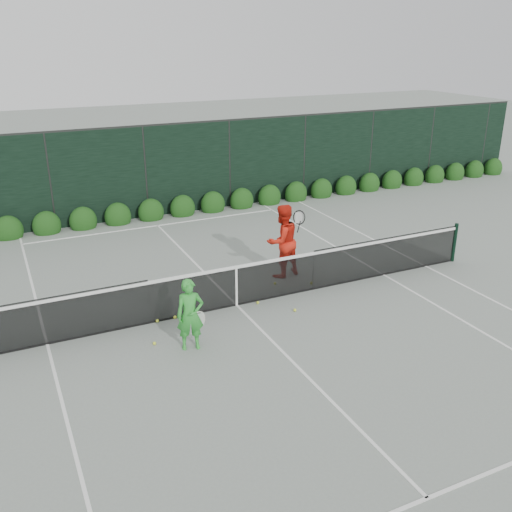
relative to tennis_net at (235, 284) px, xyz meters
name	(u,v)px	position (x,y,z in m)	size (l,w,h in m)	color
ground	(237,305)	(0.02, 0.00, -0.53)	(80.00, 80.00, 0.00)	gray
tennis_net	(235,284)	(0.00, 0.00, 0.00)	(12.90, 0.10, 1.07)	black
player_woman	(190,315)	(-1.52, -1.34, 0.19)	(0.65, 0.45, 1.45)	green
player_man	(282,241)	(1.76, 1.10, 0.41)	(1.04, 0.88, 1.88)	red
court_lines	(237,305)	(0.02, 0.00, -0.53)	(11.03, 23.83, 0.01)	white
windscreen_fence	(296,290)	(0.02, -2.71, 0.98)	(32.00, 21.07, 3.06)	black
hedge_row	(151,212)	(0.02, 7.15, -0.30)	(31.66, 0.65, 0.94)	#153A0F
tennis_balls	(236,307)	(-0.05, -0.14, -0.50)	(4.39, 1.64, 0.07)	yellow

